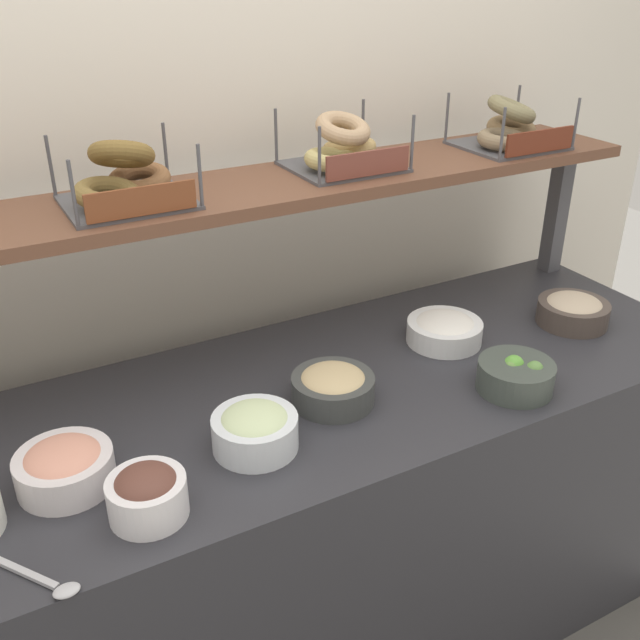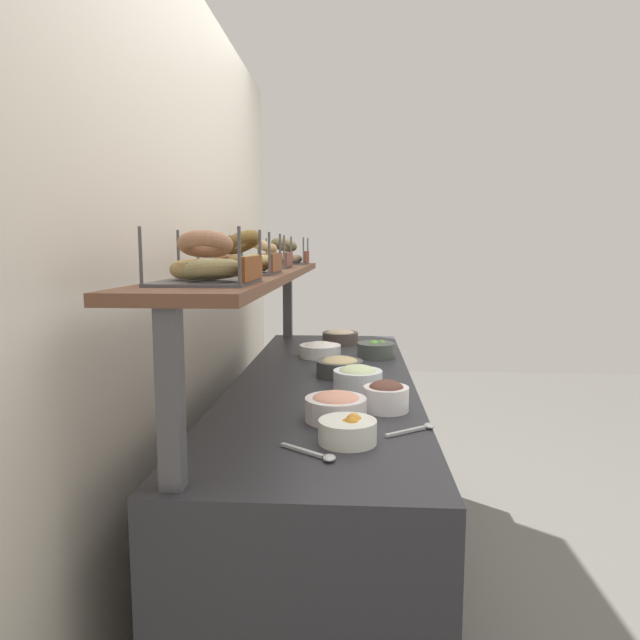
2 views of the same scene
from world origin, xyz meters
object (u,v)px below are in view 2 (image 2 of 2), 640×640
at_px(bowl_veggie_mix, 376,350).
at_px(bagel_basket_sesame, 263,257).
at_px(serving_spoon_near_plate, 317,454).
at_px(bowl_chocolate_spread, 386,396).
at_px(bagel_basket_everything, 207,265).
at_px(bowl_lox_spread, 336,406).
at_px(bowl_fruit_salad, 348,430).
at_px(bowl_tuna_salad, 340,337).
at_px(bagel_basket_poppy, 285,255).
at_px(serving_spoon_by_edge, 419,428).
at_px(bowl_cream_cheese, 320,349).
at_px(bowl_scallion_spread, 358,378).
at_px(bowl_hummus, 340,366).
at_px(bagel_basket_cinnamon_raisin, 243,259).

relative_size(bowl_veggie_mix, bagel_basket_sesame, 0.66).
bearing_deg(bowl_veggie_mix, serving_spoon_near_plate, 171.58).
height_order(bowl_chocolate_spread, bagel_basket_everything, bagel_basket_everything).
bearing_deg(bowl_lox_spread, bagel_basket_sesame, 23.34).
xyz_separation_m(bowl_fruit_salad, bowl_veggie_mix, (1.19, -0.12, 0.00)).
bearing_deg(bowl_tuna_salad, bagel_basket_sesame, 149.12).
bearing_deg(bagel_basket_poppy, bowl_chocolate_spread, -158.61).
xyz_separation_m(serving_spoon_near_plate, bagel_basket_poppy, (1.64, 0.28, 0.47)).
bearing_deg(serving_spoon_by_edge, bowl_tuna_salad, 10.44).
bearing_deg(bagel_basket_sesame, serving_spoon_near_plate, -164.26).
relative_size(bowl_cream_cheese, bagel_basket_everything, 0.67).
relative_size(bowl_lox_spread, bowl_tuna_salad, 0.97).
xyz_separation_m(bowl_veggie_mix, bowl_cream_cheese, (-0.00, 0.27, -0.00)).
bearing_deg(bowl_cream_cheese, bowl_chocolate_spread, -163.05).
bearing_deg(bagel_basket_poppy, bagel_basket_everything, -179.97).
xyz_separation_m(bowl_fruit_salad, bagel_basket_poppy, (1.53, 0.36, 0.44)).
bearing_deg(bowl_scallion_spread, bowl_veggie_mix, -8.05).
xyz_separation_m(bowl_veggie_mix, bowl_hummus, (-0.40, 0.16, 0.00)).
bearing_deg(bowl_chocolate_spread, bagel_basket_poppy, 21.39).
xyz_separation_m(bowl_cream_cheese, bagel_basket_cinnamon_raisin, (-0.73, 0.22, 0.44)).
bearing_deg(bagel_basket_cinnamon_raisin, bowl_lox_spread, -128.31).
distance_m(bowl_lox_spread, bagel_basket_poppy, 1.44).
distance_m(bagel_basket_sesame, bagel_basket_poppy, 0.52).
bearing_deg(bagel_basket_poppy, bowl_scallion_spread, -158.12).
height_order(bagel_basket_cinnamon_raisin, bagel_basket_poppy, bagel_basket_cinnamon_raisin).
height_order(bowl_chocolate_spread, serving_spoon_near_plate, bowl_chocolate_spread).
height_order(bowl_lox_spread, bowl_tuna_salad, bowl_lox_spread).
bearing_deg(bowl_tuna_salad, bowl_scallion_spread, -174.75).
bearing_deg(bagel_basket_cinnamon_raisin, bagel_basket_everything, -178.78).
bearing_deg(bowl_hummus, bowl_chocolate_spread, -161.32).
distance_m(bowl_chocolate_spread, bowl_lox_spread, 0.20).
height_order(bagel_basket_everything, bagel_basket_cinnamon_raisin, bagel_basket_cinnamon_raisin).
relative_size(bowl_lox_spread, serving_spoon_near_plate, 1.26).
relative_size(bagel_basket_everything, bagel_basket_cinnamon_raisin, 1.02).
bearing_deg(bowl_chocolate_spread, bowl_tuna_salad, 8.26).
bearing_deg(bagel_basket_poppy, bowl_hummus, -156.89).
distance_m(serving_spoon_near_plate, bagel_basket_sesame, 1.26).
bearing_deg(bowl_hummus, bowl_veggie_mix, -21.88).
bearing_deg(bowl_scallion_spread, serving_spoon_by_edge, -158.72).
height_order(bagel_basket_sesame, bagel_basket_poppy, bagel_basket_poppy).
xyz_separation_m(bagel_basket_cinnamon_raisin, bagel_basket_sesame, (0.56, 0.02, -0.00)).
bearing_deg(bowl_cream_cheese, bagel_basket_sesame, 125.62).
bearing_deg(bagel_basket_sesame, bowl_fruit_salad, -158.81).
bearing_deg(bagel_basket_poppy, bowl_veggie_mix, -125.38).
height_order(bowl_chocolate_spread, bagel_basket_cinnamon_raisin, bagel_basket_cinnamon_raisin).
distance_m(bowl_chocolate_spread, bagel_basket_poppy, 1.38).
height_order(bowl_scallion_spread, bagel_basket_cinnamon_raisin, bagel_basket_cinnamon_raisin).
height_order(bowl_scallion_spread, bowl_cream_cheese, bowl_scallion_spread).
xyz_separation_m(bowl_chocolate_spread, bowl_tuna_salad, (1.25, 0.18, -0.01)).
bearing_deg(serving_spoon_near_plate, bowl_hummus, -2.02).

